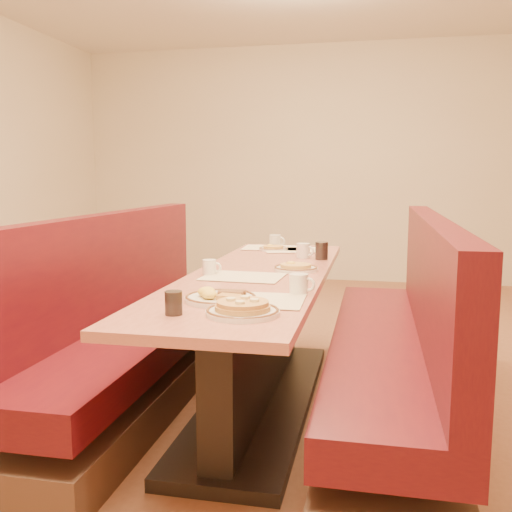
% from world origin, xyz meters
% --- Properties ---
extents(ground, '(8.00, 8.00, 0.00)m').
position_xyz_m(ground, '(0.00, 0.00, 0.00)').
color(ground, '#9E6647').
rests_on(ground, ground).
extents(room_envelope, '(6.04, 8.04, 2.82)m').
position_xyz_m(room_envelope, '(0.00, 0.00, 1.93)').
color(room_envelope, beige).
rests_on(room_envelope, ground).
extents(diner_table, '(0.70, 2.50, 0.75)m').
position_xyz_m(diner_table, '(0.00, 0.00, 0.37)').
color(diner_table, black).
rests_on(diner_table, ground).
extents(booth_left, '(0.55, 2.50, 1.05)m').
position_xyz_m(booth_left, '(-0.73, 0.00, 0.36)').
color(booth_left, '#4C3326').
rests_on(booth_left, ground).
extents(booth_right, '(0.55, 2.50, 1.05)m').
position_xyz_m(booth_right, '(0.73, 0.00, 0.36)').
color(booth_right, '#4C3326').
rests_on(booth_right, ground).
extents(placemat_near_left, '(0.41, 0.32, 0.00)m').
position_xyz_m(placemat_near_left, '(-0.05, -0.16, 0.75)').
color(placemat_near_left, '#FFECC7').
rests_on(placemat_near_left, diner_table).
extents(placemat_near_right, '(0.41, 0.31, 0.00)m').
position_xyz_m(placemat_near_right, '(0.12, -0.68, 0.75)').
color(placemat_near_right, '#FFECC7').
rests_on(placemat_near_right, diner_table).
extents(placemat_far_left, '(0.41, 0.31, 0.00)m').
position_xyz_m(placemat_far_left, '(-0.12, 1.03, 0.75)').
color(placemat_far_left, '#FFECC7').
rests_on(placemat_far_left, diner_table).
extents(placemat_far_right, '(0.44, 0.38, 0.00)m').
position_xyz_m(placemat_far_right, '(0.04, 0.94, 0.75)').
color(placemat_far_right, '#FFECC7').
rests_on(placemat_far_right, diner_table).
extents(pancake_plate, '(0.28, 0.28, 0.06)m').
position_xyz_m(pancake_plate, '(0.13, -0.92, 0.77)').
color(pancake_plate, white).
rests_on(pancake_plate, diner_table).
extents(eggs_plate, '(0.30, 0.30, 0.06)m').
position_xyz_m(eggs_plate, '(-0.02, -0.71, 0.77)').
color(eggs_plate, white).
rests_on(eggs_plate, diner_table).
extents(extra_plate_mid, '(0.24, 0.24, 0.05)m').
position_xyz_m(extra_plate_mid, '(0.18, 0.10, 0.77)').
color(extra_plate_mid, white).
rests_on(extra_plate_mid, diner_table).
extents(extra_plate_far, '(0.20, 0.20, 0.04)m').
position_xyz_m(extra_plate_far, '(-0.09, 0.93, 0.76)').
color(extra_plate_far, white).
rests_on(extra_plate_far, diner_table).
extents(coffee_mug_a, '(0.12, 0.08, 0.09)m').
position_xyz_m(coffee_mug_a, '(0.28, -0.50, 0.80)').
color(coffee_mug_a, white).
rests_on(coffee_mug_a, diner_table).
extents(coffee_mug_b, '(0.10, 0.07, 0.08)m').
position_xyz_m(coffee_mug_b, '(-0.24, -0.11, 0.79)').
color(coffee_mug_b, white).
rests_on(coffee_mug_b, diner_table).
extents(coffee_mug_c, '(0.12, 0.08, 0.09)m').
position_xyz_m(coffee_mug_c, '(0.16, 0.60, 0.80)').
color(coffee_mug_c, white).
rests_on(coffee_mug_c, diner_table).
extents(coffee_mug_d, '(0.12, 0.08, 0.09)m').
position_xyz_m(coffee_mug_d, '(-0.10, 1.10, 0.80)').
color(coffee_mug_d, white).
rests_on(coffee_mug_d, diner_table).
extents(soda_tumbler_near, '(0.06, 0.06, 0.09)m').
position_xyz_m(soda_tumbler_near, '(-0.12, -0.97, 0.79)').
color(soda_tumbler_near, black).
rests_on(soda_tumbler_near, diner_table).
extents(soda_tumbler_mid, '(0.08, 0.08, 0.11)m').
position_xyz_m(soda_tumbler_mid, '(0.28, 0.56, 0.80)').
color(soda_tumbler_mid, black).
rests_on(soda_tumbler_mid, diner_table).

